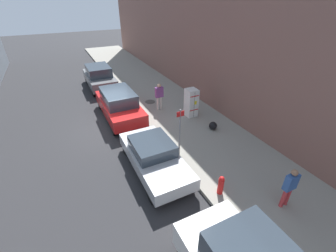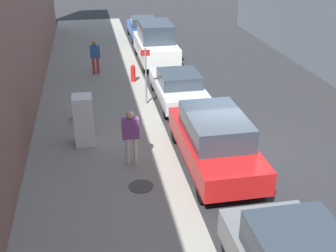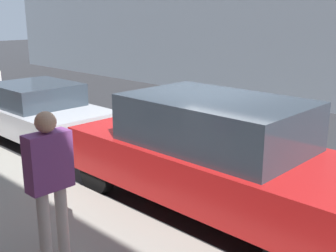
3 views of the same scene
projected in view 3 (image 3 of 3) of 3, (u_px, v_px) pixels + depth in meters
ground_plane at (199, 184)px, 7.46m from camera, size 80.00×80.00×0.00m
pedestrian_standing_near at (50, 176)px, 4.66m from camera, size 0.51×0.24×1.76m
parked_suv_red at (215, 154)px, 6.26m from camera, size 1.93×4.80×1.75m
parked_sedan_silver at (34, 111)px, 9.87m from camera, size 1.83×4.33×1.37m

